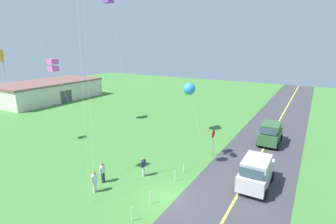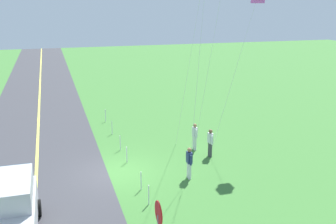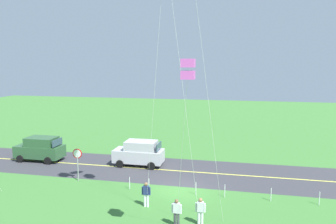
# 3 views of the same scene
# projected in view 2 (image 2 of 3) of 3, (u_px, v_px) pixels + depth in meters

# --- Properties ---
(ground_plane) EXTENTS (120.00, 120.00, 0.10)m
(ground_plane) POSITION_uv_depth(u_px,v_px,m) (118.00, 173.00, 20.23)
(ground_plane) COLOR #3D7533
(asphalt_road) EXTENTS (120.00, 7.00, 0.00)m
(asphalt_road) POSITION_uv_depth(u_px,v_px,m) (36.00, 183.00, 19.10)
(asphalt_road) COLOR #38383D
(asphalt_road) RESTS_ON ground
(road_centre_stripe) EXTENTS (120.00, 0.16, 0.00)m
(road_centre_stripe) POSITION_uv_depth(u_px,v_px,m) (36.00, 182.00, 19.10)
(road_centre_stripe) COLOR #E5E04C
(road_centre_stripe) RESTS_ON asphalt_road
(car_suv_foreground) EXTENTS (4.40, 2.12, 2.24)m
(car_suv_foreground) POSITION_uv_depth(u_px,v_px,m) (8.00, 210.00, 14.33)
(car_suv_foreground) COLOR #B7B7BC
(car_suv_foreground) RESTS_ON ground
(stop_sign) EXTENTS (0.76, 0.08, 2.56)m
(stop_sign) POSITION_uv_depth(u_px,v_px,m) (159.00, 224.00, 12.22)
(stop_sign) COLOR gray
(stop_sign) RESTS_ON ground
(person_adult_near) EXTENTS (0.58, 0.22, 1.60)m
(person_adult_near) POSITION_uv_depth(u_px,v_px,m) (189.00, 162.00, 19.36)
(person_adult_near) COLOR silver
(person_adult_near) RESTS_ON ground
(person_adult_companion) EXTENTS (0.58, 0.22, 1.60)m
(person_adult_companion) POSITION_uv_depth(u_px,v_px,m) (210.00, 142.00, 22.12)
(person_adult_companion) COLOR #3F3F47
(person_adult_companion) RESTS_ON ground
(person_child_watcher) EXTENTS (0.58, 0.22, 1.60)m
(person_child_watcher) POSITION_uv_depth(u_px,v_px,m) (195.00, 136.00, 23.17)
(person_child_watcher) COLOR silver
(person_child_watcher) RESTS_ON ground
(fence_post_0) EXTENTS (0.05, 0.05, 0.90)m
(fence_post_0) POSITION_uv_depth(u_px,v_px,m) (105.00, 116.00, 28.73)
(fence_post_0) COLOR silver
(fence_post_0) RESTS_ON ground
(fence_post_1) EXTENTS (0.05, 0.05, 0.90)m
(fence_post_1) POSITION_uv_depth(u_px,v_px,m) (112.00, 128.00, 25.99)
(fence_post_1) COLOR silver
(fence_post_1) RESTS_ON ground
(fence_post_2) EXTENTS (0.05, 0.05, 0.90)m
(fence_post_2) POSITION_uv_depth(u_px,v_px,m) (120.00, 143.00, 23.21)
(fence_post_2) COLOR silver
(fence_post_2) RESTS_ON ground
(fence_post_3) EXTENTS (0.05, 0.05, 0.90)m
(fence_post_3) POSITION_uv_depth(u_px,v_px,m) (127.00, 155.00, 21.38)
(fence_post_3) COLOR silver
(fence_post_3) RESTS_ON ground
(fence_post_4) EXTENTS (0.05, 0.05, 0.90)m
(fence_post_4) POSITION_uv_depth(u_px,v_px,m) (141.00, 181.00, 18.26)
(fence_post_4) COLOR silver
(fence_post_4) RESTS_ON ground
(fence_post_5) EXTENTS (0.05, 0.05, 0.90)m
(fence_post_5) POSITION_uv_depth(u_px,v_px,m) (149.00, 195.00, 16.92)
(fence_post_5) COLOR silver
(fence_post_5) RESTS_ON ground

